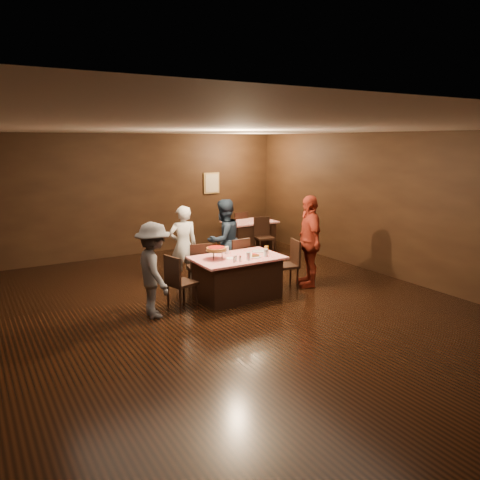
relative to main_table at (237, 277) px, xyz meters
name	(u,v)px	position (x,y,z in m)	size (l,w,h in m)	color
room	(233,186)	(-0.52, -0.76, 1.75)	(10.00, 10.04, 3.02)	black
main_table	(237,277)	(0.00, 0.00, 0.00)	(1.60, 1.00, 0.77)	red
back_table	(249,236)	(2.22, 3.13, 0.00)	(1.30, 0.90, 0.77)	#A50B11
chair_far_left	(199,266)	(-0.40, 0.75, 0.09)	(0.42, 0.42, 0.95)	black
chair_far_right	(235,261)	(0.40, 0.75, 0.09)	(0.42, 0.42, 0.95)	black
chair_end_left	(182,282)	(-1.10, 0.00, 0.09)	(0.42, 0.42, 0.95)	black
chair_end_right	(286,264)	(1.10, 0.00, 0.09)	(0.42, 0.42, 0.95)	black
chair_back_near	(264,237)	(2.22, 2.43, 0.09)	(0.42, 0.42, 0.95)	black
chair_back_far	(238,229)	(2.22, 3.73, 0.09)	(0.42, 0.42, 0.95)	black
diner_white_jacket	(183,246)	(-0.50, 1.25, 0.41)	(0.58, 0.38, 1.59)	silver
diner_navy_hoodie	(224,240)	(0.35, 1.12, 0.45)	(0.81, 0.63, 1.67)	#172333
diner_grey_knit	(154,270)	(-1.62, -0.10, 0.40)	(1.01, 0.58, 1.56)	#525358
diner_red_shirt	(309,241)	(1.58, -0.08, 0.52)	(1.06, 0.44, 1.80)	maroon
pizza_stand	(216,249)	(-0.40, 0.05, 0.57)	(0.38, 0.38, 0.22)	black
plate_with_slice	(254,256)	(0.25, -0.18, 0.41)	(0.25, 0.25, 0.06)	white
plate_empty	(258,251)	(0.55, 0.15, 0.39)	(0.25, 0.25, 0.01)	white
glass_front_left	(248,256)	(0.05, -0.30, 0.46)	(0.08, 0.08, 0.14)	silver
glass_front_right	(266,253)	(0.45, -0.25, 0.46)	(0.08, 0.08, 0.14)	silver
glass_amber	(266,250)	(0.60, -0.05, 0.46)	(0.08, 0.08, 0.14)	#BF7F26
glass_back	(227,250)	(-0.05, 0.30, 0.46)	(0.08, 0.08, 0.14)	silver
condiments	(237,259)	(-0.18, -0.28, 0.43)	(0.17, 0.10, 0.09)	silver
napkin_center	(251,255)	(0.30, 0.00, 0.39)	(0.16, 0.16, 0.01)	white
napkin_left	(231,258)	(-0.15, -0.05, 0.39)	(0.16, 0.16, 0.01)	white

